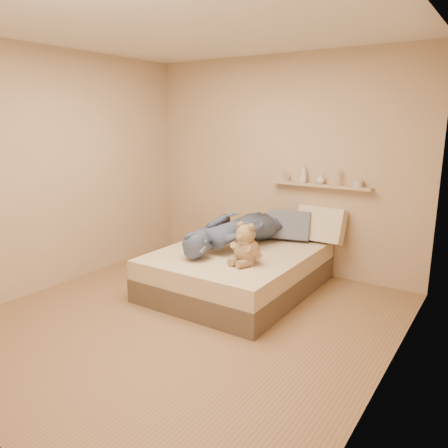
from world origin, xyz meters
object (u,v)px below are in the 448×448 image
Objects in this scene: dark_plush at (226,225)px; pillow_grey at (288,226)px; game_console at (198,248)px; wall_shelf at (320,185)px; bed at (238,270)px; teddy_bear at (246,247)px; pillow_cream at (320,225)px; person at (240,228)px.

pillow_grey is at bearing 12.39° from dark_plush.
wall_shelf is (0.68, 1.48, 0.51)m from game_console.
pillow_grey reaches higher than bed.
teddy_bear is (0.43, 0.21, 0.03)m from game_console.
dark_plush is 0.21× the size of wall_shelf.
teddy_bear is 0.77× the size of pillow_cream.
game_console is 0.10× the size of person.
pillow_cream is at bearing -51.87° from wall_shelf.
pillow_grey is 0.60m from wall_shelf.
dark_plush is 0.46× the size of pillow_cream.
wall_shelf reaches higher than pillow_grey.
game_console is 1.32m from pillow_grey.
wall_shelf reaches higher than pillow_cream.
wall_shelf is (-0.06, 0.08, 0.45)m from pillow_cream.
person is (-0.08, 0.17, 0.43)m from bed.
person is at bearing -40.07° from dark_plush.
pillow_grey is (0.77, 0.17, 0.06)m from dark_plush.
pillow_grey is (0.40, 1.26, 0.03)m from game_console.
dark_plush is (-0.80, 0.88, -0.07)m from teddy_bear.
game_console is 0.13× the size of wall_shelf.
dark_plush is at bearing -164.45° from pillow_cream.
game_console is 0.64× the size of dark_plush.
wall_shelf is at bearing 58.82° from bed.
bed is 0.84m from pillow_grey.
game_console is 0.38× the size of teddy_bear.
wall_shelf is at bearing -120.24° from person.
dark_plush is 1.15m from pillow_cream.
pillow_cream reaches higher than game_console.
teddy_bear is 0.26× the size of person.
wall_shelf is at bearing 38.01° from pillow_grey.
dark_plush is at bearing 132.57° from teddy_bear.
pillow_grey is at bearing 68.64° from bed.
teddy_bear reaches higher than bed.
wall_shelf is (0.63, 0.74, 0.45)m from person.
pillow_grey is (-0.04, 1.04, -0.01)m from teddy_bear.
dark_plush is (-0.37, 1.09, -0.03)m from game_console.
person reaches higher than bed.
pillow_grey is at bearing -157.75° from pillow_cream.
bed is 1.38m from wall_shelf.
person is (-0.35, -0.52, 0.03)m from pillow_grey.
person is (-0.69, -0.66, -0.00)m from pillow_cream.
pillow_grey is at bearing 92.08° from teddy_bear.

